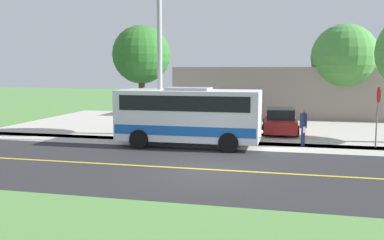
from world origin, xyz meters
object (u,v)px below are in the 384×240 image
at_px(shuttle_bus_front, 189,114).
at_px(tree_lot_edge, 344,57).
at_px(stop_sign, 378,106).
at_px(street_light_pole, 159,51).
at_px(parked_car_near, 280,121).
at_px(commercial_building, 304,90).
at_px(tree_curbside, 141,55).
at_px(pedestrian_with_bags, 303,126).

distance_m(shuttle_bus_front, tree_lot_edge, 15.72).
height_order(stop_sign, street_light_pole, street_light_pole).
height_order(shuttle_bus_front, street_light_pole, street_light_pole).
xyz_separation_m(parked_car_near, tree_lot_edge, (-7.57, 4.33, 3.91)).
xyz_separation_m(stop_sign, street_light_pole, (1.22, -10.36, 2.62)).
xyz_separation_m(shuttle_bus_front, street_light_pole, (-0.32, -1.59, 3.02)).
xyz_separation_m(shuttle_bus_front, commercial_building, (-16.84, 5.96, 0.38)).
distance_m(street_light_pole, commercial_building, 18.35).
bearing_deg(commercial_building, street_light_pole, -24.55).
distance_m(parked_car_near, commercial_building, 11.77).
bearing_deg(parked_car_near, tree_lot_edge, 150.27).
height_order(parked_car_near, tree_curbside, tree_curbside).
bearing_deg(commercial_building, parked_car_near, -8.47).
xyz_separation_m(tree_curbside, commercial_building, (-14.00, 9.38, -2.55)).
height_order(tree_curbside, commercial_building, tree_curbside).
bearing_deg(stop_sign, pedestrian_with_bags, -84.24).
xyz_separation_m(pedestrian_with_bags, parked_car_near, (-4.07, -1.17, -0.30)).
bearing_deg(stop_sign, parked_car_near, -129.39).
distance_m(parked_car_near, tree_lot_edge, 9.56).
bearing_deg(pedestrian_with_bags, stop_sign, 95.76).
xyz_separation_m(tree_lot_edge, commercial_building, (-4.00, -2.60, -2.67)).
xyz_separation_m(pedestrian_with_bags, stop_sign, (-0.34, 3.37, 0.98)).
relative_size(pedestrian_with_bags, tree_lot_edge, 0.26).
height_order(pedestrian_with_bags, stop_sign, stop_sign).
relative_size(stop_sign, street_light_pole, 0.35).
bearing_deg(parked_car_near, commercial_building, 171.53).
distance_m(shuttle_bus_front, parked_car_near, 6.81).
relative_size(street_light_pole, tree_curbside, 1.36).
bearing_deg(shuttle_bus_front, tree_curbside, -129.66).
height_order(pedestrian_with_bags, tree_curbside, tree_curbside).
distance_m(tree_curbside, commercial_building, 17.04).
distance_m(shuttle_bus_front, commercial_building, 17.86).
relative_size(parked_car_near, tree_curbside, 0.73).
bearing_deg(tree_curbside, commercial_building, 146.19).
relative_size(stop_sign, parked_car_near, 0.65).
height_order(tree_lot_edge, commercial_building, tree_lot_edge).
bearing_deg(shuttle_bus_front, commercial_building, 160.52).
bearing_deg(tree_curbside, pedestrian_with_bags, 79.47).
distance_m(pedestrian_with_bags, parked_car_near, 4.24).
xyz_separation_m(tree_curbside, tree_lot_edge, (-10.00, 11.98, 0.12)).
distance_m(shuttle_bus_front, tree_curbside, 5.32).
relative_size(street_light_pole, tree_lot_edge, 1.19).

